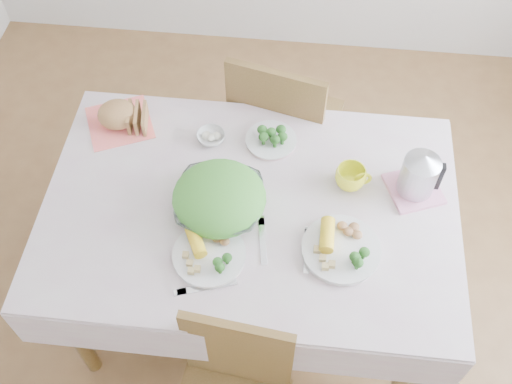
# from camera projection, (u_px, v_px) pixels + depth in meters

# --- Properties ---
(floor) EXTENTS (3.60, 3.60, 0.00)m
(floor) POSITION_uv_depth(u_px,v_px,m) (251.00, 297.00, 2.78)
(floor) COLOR brown
(floor) RESTS_ON ground
(dining_table) EXTENTS (1.40, 0.90, 0.75)m
(dining_table) POSITION_uv_depth(u_px,v_px,m) (251.00, 258.00, 2.48)
(dining_table) COLOR brown
(dining_table) RESTS_ON floor
(tablecloth) EXTENTS (1.50, 1.00, 0.01)m
(tablecloth) POSITION_uv_depth(u_px,v_px,m) (250.00, 206.00, 2.17)
(tablecloth) COLOR beige
(tablecloth) RESTS_ON dining_table
(chair_far) EXTENTS (0.53, 0.53, 0.96)m
(chair_far) POSITION_uv_depth(u_px,v_px,m) (287.00, 124.00, 2.79)
(chair_far) COLOR brown
(chair_far) RESTS_ON floor
(salad_bowl) EXTENTS (0.31, 0.31, 0.08)m
(salad_bowl) POSITION_uv_depth(u_px,v_px,m) (220.00, 202.00, 2.12)
(salad_bowl) COLOR white
(salad_bowl) RESTS_ON tablecloth
(dinner_plate_left) EXTENTS (0.28, 0.28, 0.02)m
(dinner_plate_left) POSITION_uv_depth(u_px,v_px,m) (209.00, 255.00, 2.03)
(dinner_plate_left) COLOR white
(dinner_plate_left) RESTS_ON tablecloth
(dinner_plate_right) EXTENTS (0.35, 0.35, 0.02)m
(dinner_plate_right) POSITION_uv_depth(u_px,v_px,m) (341.00, 250.00, 2.04)
(dinner_plate_right) COLOR white
(dinner_plate_right) RESTS_ON tablecloth
(broccoli_plate) EXTENTS (0.26, 0.26, 0.02)m
(broccoli_plate) POSITION_uv_depth(u_px,v_px,m) (271.00, 140.00, 2.33)
(broccoli_plate) COLOR beige
(broccoli_plate) RESTS_ON tablecloth
(napkin) EXTENTS (0.32, 0.32, 0.00)m
(napkin) POSITION_uv_depth(u_px,v_px,m) (120.00, 123.00, 2.39)
(napkin) COLOR #FF7067
(napkin) RESTS_ON tablecloth
(bread_loaf) EXTENTS (0.20, 0.19, 0.09)m
(bread_loaf) POSITION_uv_depth(u_px,v_px,m) (117.00, 113.00, 2.35)
(bread_loaf) COLOR olive
(bread_loaf) RESTS_ON napkin
(fruit_bowl) EXTENTS (0.13, 0.13, 0.03)m
(fruit_bowl) POSITION_uv_depth(u_px,v_px,m) (211.00, 137.00, 2.33)
(fruit_bowl) COLOR white
(fruit_bowl) RESTS_ON tablecloth
(yellow_mug) EXTENTS (0.13, 0.13, 0.09)m
(yellow_mug) POSITION_uv_depth(u_px,v_px,m) (350.00, 178.00, 2.18)
(yellow_mug) COLOR #FEFF28
(yellow_mug) RESTS_ON tablecloth
(pink_tray) EXTENTS (0.24, 0.24, 0.01)m
(pink_tray) POSITION_uv_depth(u_px,v_px,m) (414.00, 189.00, 2.19)
(pink_tray) COLOR pink
(pink_tray) RESTS_ON tablecloth
(electric_kettle) EXTENTS (0.13, 0.13, 0.18)m
(electric_kettle) POSITION_uv_depth(u_px,v_px,m) (420.00, 170.00, 2.10)
(electric_kettle) COLOR #B2B5BA
(electric_kettle) RESTS_ON pink_tray
(fork_left) EXTENTS (0.05, 0.19, 0.00)m
(fork_left) POSITION_uv_depth(u_px,v_px,m) (263.00, 241.00, 2.07)
(fork_left) COLOR silver
(fork_left) RESTS_ON tablecloth
(fork_right) EXTENTS (0.03, 0.18, 0.00)m
(fork_right) POSITION_uv_depth(u_px,v_px,m) (307.00, 251.00, 2.05)
(fork_right) COLOR silver
(fork_right) RESTS_ON tablecloth
(knife) EXTENTS (0.20, 0.08, 0.00)m
(knife) POSITION_uv_depth(u_px,v_px,m) (207.00, 287.00, 1.97)
(knife) COLOR silver
(knife) RESTS_ON tablecloth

